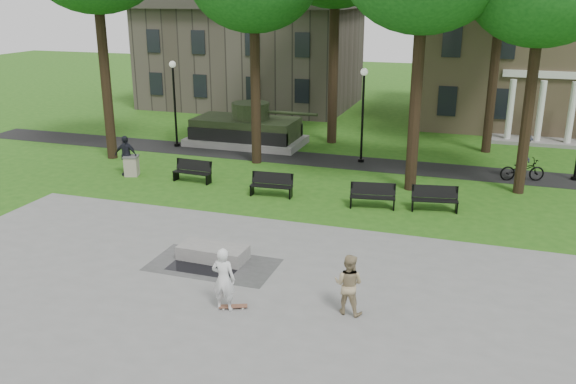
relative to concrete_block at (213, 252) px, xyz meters
name	(u,v)px	position (x,y,z in m)	size (l,w,h in m)	color
ground	(268,253)	(1.52, 1.03, -0.24)	(120.00, 120.00, 0.00)	#205013
plaza	(201,328)	(1.52, -3.97, -0.23)	(22.00, 16.00, 0.02)	gray
footpath	(350,162)	(1.52, 13.03, -0.24)	(44.00, 2.60, 0.01)	black
building_right	(553,56)	(11.52, 27.02, 4.10)	(17.00, 12.00, 8.60)	#9E8460
building_left	(253,57)	(-9.48, 27.53, 3.35)	(15.00, 10.00, 7.20)	#4C443D
lamp_left	(174,97)	(-8.48, 13.33, 2.55)	(0.36, 0.36, 4.73)	black
lamp_mid	(363,108)	(2.02, 13.33, 2.55)	(0.36, 0.36, 4.73)	black
tank_monument	(247,130)	(-4.94, 15.03, 0.61)	(7.45, 3.40, 2.40)	gray
puddle	(204,266)	(-0.02, -0.61, -0.22)	(2.20, 1.20, 0.00)	black
concrete_block	(213,252)	(0.00, 0.00, 0.00)	(2.20, 1.00, 0.45)	gray
skateboard	(233,307)	(1.90, -2.79, -0.19)	(0.78, 0.20, 0.07)	brown
skateboarder	(224,279)	(1.70, -2.90, 0.67)	(0.65, 0.43, 1.79)	silver
friend_watching	(349,284)	(4.91, -2.02, 0.61)	(0.82, 0.64, 1.68)	tan
pedestrian_walker	(126,155)	(-8.00, 7.52, 0.70)	(1.11, 0.46, 1.90)	black
cyclist	(523,162)	(9.69, 12.44, 0.65)	(2.11, 1.27, 2.19)	black
park_bench_0	(193,171)	(-4.54, 7.54, 0.28)	(1.82, 0.62, 1.00)	black
park_bench_1	(272,184)	(-0.42, 6.74, 0.28)	(1.83, 0.65, 1.00)	black
park_bench_2	(373,195)	(3.91, 6.63, 0.28)	(1.85, 0.80, 1.00)	black
park_bench_3	(435,198)	(6.30, 7.03, 0.28)	(1.85, 0.83, 1.00)	black
trash_bin	(132,166)	(-7.72, 7.50, 0.24)	(0.83, 0.83, 0.96)	gray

